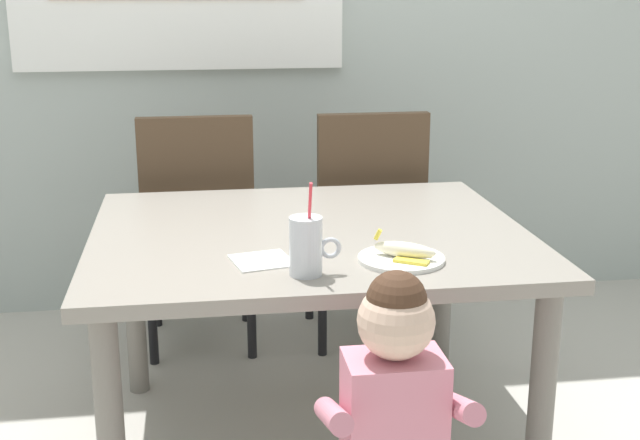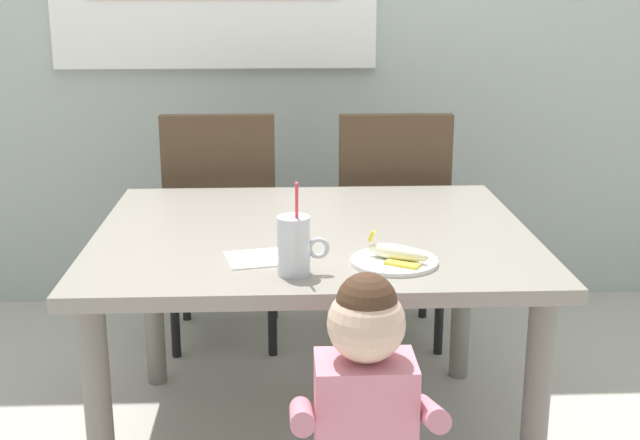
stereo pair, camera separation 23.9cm
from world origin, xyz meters
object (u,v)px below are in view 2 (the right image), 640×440
Objects in this scene: toddler_standing at (365,408)px; peeled_banana at (398,253)px; paper_napkin at (255,259)px; milk_cup at (294,249)px; dining_chair_right at (390,216)px; dining_chair_left at (223,217)px; dining_table at (313,258)px; snack_plate at (394,261)px.

toddler_standing is 0.48m from peeled_banana.
toddler_standing is at bearing -62.00° from paper_napkin.
paper_napkin is (-0.10, 0.12, -0.06)m from milk_cup.
paper_napkin is at bearing 170.93° from peeled_banana.
milk_cup is at bearing 71.37° from dining_chair_right.
dining_chair_right is at bearing 80.86° from toddler_standing.
dining_chair_right is at bearing 178.57° from dining_chair_left.
dining_table is 0.33m from paper_napkin.
paper_napkin is (-0.49, -1.04, 0.18)m from dining_chair_right.
dining_table is at bearing 59.10° from paper_napkin.
toddler_standing is 5.01× the size of peeled_banana.
dining_table is at bearing 112.65° from dining_chair_left.
dining_chair_right reaches higher than toddler_standing.
paper_napkin is (-0.16, -0.27, 0.09)m from dining_table.
snack_plate reaches higher than paper_napkin.
peeled_banana is (0.12, 0.41, 0.22)m from toddler_standing.
peeled_banana is (0.27, 0.06, -0.04)m from milk_cup.
dining_table is at bearing 81.21° from milk_cup.
peeled_banana is 1.12× the size of paper_napkin.
paper_napkin is (-0.25, 0.47, 0.19)m from toddler_standing.
milk_cup is 1.08× the size of snack_plate.
dining_chair_right is 4.17× the size of snack_plate.
dining_table is at bearing 122.27° from peeled_banana.
snack_plate is at bearing 83.25° from dining_chair_right.
dining_chair_left reaches higher than snack_plate.
dining_chair_right reaches higher than peeled_banana.
dining_chair_left is 5.73× the size of peeled_banana.
snack_plate is (0.26, 0.07, -0.06)m from milk_cup.
dining_chair_right is 5.73× the size of peeled_banana.
milk_cup is (-0.15, 0.35, 0.26)m from toddler_standing.
snack_plate is at bearing -58.19° from dining_table.
snack_plate reaches higher than dining_table.
dining_table is 8.55× the size of paper_napkin.
milk_cup is at bearing -165.23° from snack_plate.
snack_plate is (0.11, 0.42, 0.20)m from toddler_standing.
dining_chair_right reaches higher than paper_napkin.
snack_plate is (0.20, -0.32, 0.09)m from dining_table.
dining_table is 0.84m from dining_chair_right.
dining_chair_right is 3.87× the size of milk_cup.
peeled_banana is (0.01, -0.01, 0.03)m from snack_plate.
milk_cup is 0.28m from snack_plate.
milk_cup is at bearing 102.74° from dining_chair_left.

